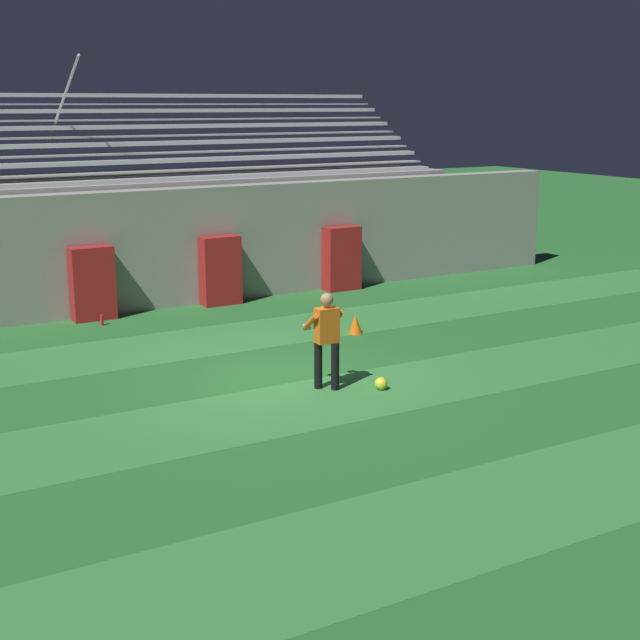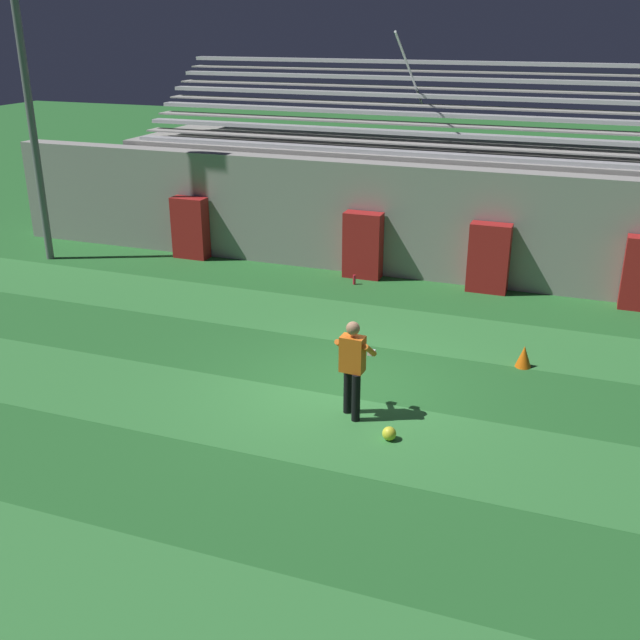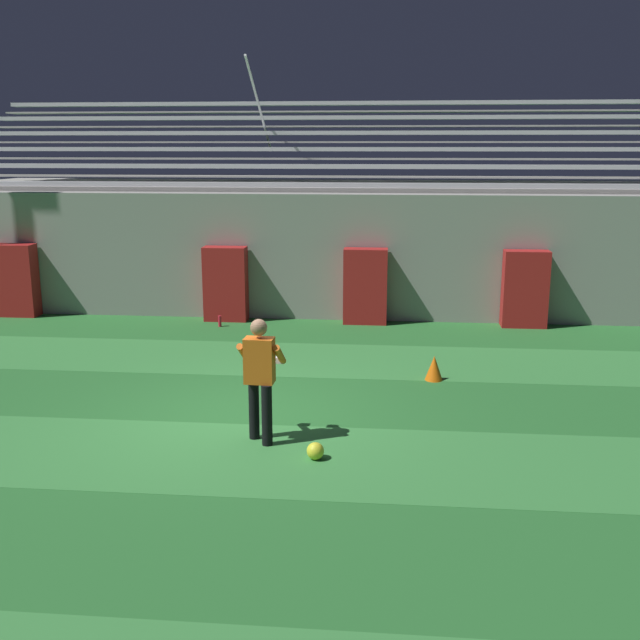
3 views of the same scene
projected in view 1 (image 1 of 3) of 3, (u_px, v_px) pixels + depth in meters
ground_plane at (278, 377)px, 15.84m from camera, size 80.00×80.00×0.00m
turf_stripe_near at (506, 505)px, 10.80m from camera, size 28.00×2.24×0.01m
turf_stripe_mid at (321, 401)px, 14.56m from camera, size 28.00×2.24×0.01m
turf_stripe_far at (211, 340)px, 18.32m from camera, size 28.00×2.24×0.01m
back_wall at (150, 249)px, 20.97m from camera, size 24.00×0.60×2.80m
padding_pillar_gate_left at (92, 283)px, 19.88m from camera, size 0.95×0.44×1.66m
padding_pillar_gate_right at (220, 271)px, 21.40m from camera, size 0.95×0.44×1.66m
padding_pillar_far_right at (342, 258)px, 23.08m from camera, size 0.95×0.44×1.66m
bleacher_stand at (114, 231)px, 23.20m from camera, size 18.00×4.75×5.83m
goalkeeper at (326, 335)px, 14.99m from camera, size 0.60×0.59×1.67m
soccer_ball at (381, 384)px, 15.13m from camera, size 0.22×0.22×0.22m
traffic_cone at (355, 324)px, 18.80m from camera, size 0.30×0.30×0.42m
water_bottle at (102, 320)px, 19.52m from camera, size 0.07×0.07×0.24m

